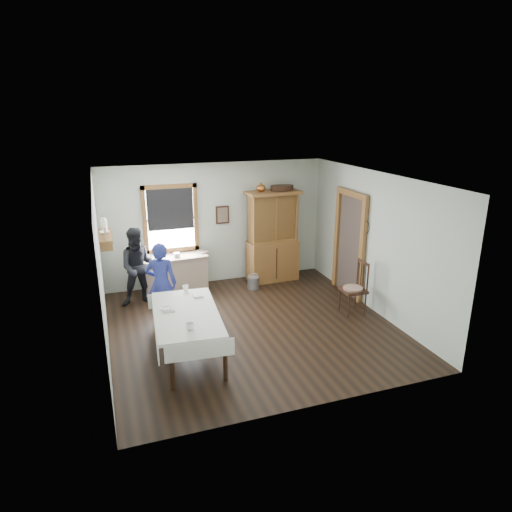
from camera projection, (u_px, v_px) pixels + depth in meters
The scene contains 20 objects.
room at pixel (252, 256), 7.93m from camera, with size 5.01×5.01×2.70m.
window at pixel (170, 216), 9.75m from camera, with size 1.18×0.07×1.48m.
doorway at pixel (350, 241), 9.52m from camera, with size 0.09×1.14×2.22m.
wall_shelf at pixel (105, 234), 8.50m from camera, with size 0.24×1.00×0.44m.
framed_picture at pixel (223, 215), 10.13m from camera, with size 0.30×0.04×0.40m, color #301D11.
rug_beater at pixel (366, 221), 8.85m from camera, with size 0.27×0.27×0.01m, color black.
work_counter at pixel (175, 274), 9.84m from camera, with size 1.39×0.53×0.79m, color tan.
china_hutch at pixel (273, 236), 10.34m from camera, with size 1.22×0.58×2.07m, color #93592D.
dining_table at pixel (187, 335), 7.22m from camera, with size 1.02×1.93×0.77m, color silver.
spindle_chair at pixel (353, 288), 8.75m from camera, with size 0.48×0.48×1.05m, color #301D11.
pail at pixel (253, 283), 10.07m from camera, with size 0.25×0.25×0.27m, color #A2A4AA.
wicker_basket at pixel (265, 278), 10.45m from camera, with size 0.32×0.22×0.19m, color olive.
woman_blue at pixel (162, 286), 8.29m from camera, with size 0.52×0.34×1.43m, color navy.
figure_dark at pixel (139, 270), 9.07m from camera, with size 0.72×0.56×1.48m, color black.
table_cup_a at pixel (190, 326), 6.54m from camera, with size 0.13×0.13×0.10m, color white.
table_cup_b at pixel (186, 288), 7.91m from camera, with size 0.11×0.11×0.10m, color white.
table_bowl at pixel (166, 309), 7.16m from camera, with size 0.21×0.21×0.05m, color white.
counter_book at pixel (199, 252), 9.96m from camera, with size 0.16×0.22×0.02m, color brown.
counter_bowl at pixel (148, 257), 9.57m from camera, with size 0.21×0.21×0.07m, color white.
shelf_bowl at pixel (105, 232), 8.50m from camera, with size 0.22×0.22×0.05m, color white.
Camera 1 is at (-2.41, -7.15, 3.79)m, focal length 32.00 mm.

